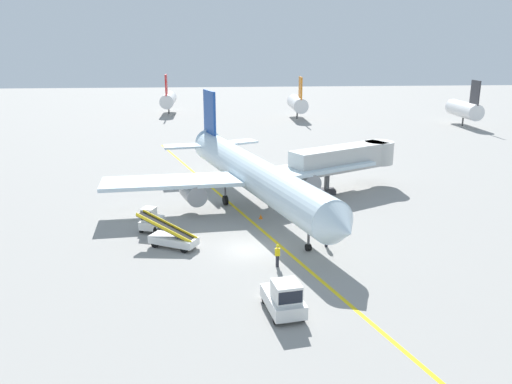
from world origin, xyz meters
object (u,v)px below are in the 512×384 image
jet_bridge (350,158)px  safety_cone_nose_right (261,216)px  airliner (251,173)px  baggage_tug_near_wing (151,220)px  ground_crew_marshaller (277,255)px  belt_loader_forward_hold (172,238)px  pushback_tug (284,298)px  ground_crew_wing_walker (327,236)px  safety_cone_nose_left (292,201)px

jet_bridge → safety_cone_nose_right: 14.23m
airliner → safety_cone_nose_right: bearing=-81.1°
airliner → baggage_tug_near_wing: bearing=-146.6°
ground_crew_marshaller → safety_cone_nose_right: (-0.26, 10.52, -0.69)m
airliner → belt_loader_forward_hold: (-6.93, -9.90, -2.64)m
safety_cone_nose_right → baggage_tug_near_wing: bearing=-166.8°
belt_loader_forward_hold → ground_crew_marshaller: 8.90m
belt_loader_forward_hold → safety_cone_nose_right: size_ratio=11.36×
jet_bridge → ground_crew_marshaller: 22.25m
baggage_tug_near_wing → belt_loader_forward_hold: 4.46m
airliner → ground_crew_marshaller: size_ratio=20.33×
pushback_tug → airliner: bearing=91.2°
baggage_tug_near_wing → ground_crew_wing_walker: 14.96m
airliner → belt_loader_forward_hold: 12.37m
airliner → ground_crew_marshaller: 14.48m
airliner → safety_cone_nose_left: size_ratio=78.55×
ground_crew_marshaller → safety_cone_nose_right: ground_crew_marshaller is taller
ground_crew_marshaller → ground_crew_wing_walker: 5.50m
belt_loader_forward_hold → ground_crew_wing_walker: (12.06, -0.89, 0.13)m
baggage_tug_near_wing → ground_crew_marshaller: 12.88m
pushback_tug → ground_crew_wing_walker: pushback_tug is taller
pushback_tug → jet_bridge: bearing=68.1°
jet_bridge → safety_cone_nose_right: jet_bridge is taller
safety_cone_nose_right → ground_crew_marshaller: bearing=-88.6°
baggage_tug_near_wing → ground_crew_wing_walker: bearing=-18.8°
airliner → belt_loader_forward_hold: size_ratio=6.91×
airliner → baggage_tug_near_wing: airliner is taller
airliner → safety_cone_nose_right: size_ratio=78.55×
jet_bridge → baggage_tug_near_wing: bearing=-150.5°
airliner → jet_bridge: airliner is taller
belt_loader_forward_hold → pushback_tug: bearing=-56.2°
belt_loader_forward_hold → ground_crew_wing_walker: 12.09m
baggage_tug_near_wing → safety_cone_nose_right: (9.61, 2.25, -0.71)m
pushback_tug → baggage_tug_near_wing: size_ratio=1.43×
jet_bridge → pushback_tug: (-10.58, -26.28, -2.55)m
airliner → ground_crew_marshaller: airliner is taller
jet_bridge → belt_loader_forward_hold: jet_bridge is taller
belt_loader_forward_hold → ground_crew_marshaller: bearing=-29.1°
belt_loader_forward_hold → airliner: bearing=55.0°
jet_bridge → safety_cone_nose_right: (-10.44, -9.08, -3.32)m
jet_bridge → pushback_tug: jet_bridge is taller
belt_loader_forward_hold → ground_crew_wing_walker: belt_loader_forward_hold is taller
safety_cone_nose_left → jet_bridge: bearing=33.4°
ground_crew_wing_walker → pushback_tug: bearing=-114.9°
airliner → ground_crew_wing_walker: (5.13, -10.79, -2.51)m
pushback_tug → ground_crew_wing_walker: size_ratio=2.27×
jet_bridge → ground_crew_wing_walker: 17.41m
safety_cone_nose_left → ground_crew_wing_walker: bearing=-85.3°
airliner → safety_cone_nose_right: airliner is taller
jet_bridge → safety_cone_nose_left: size_ratio=28.42×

